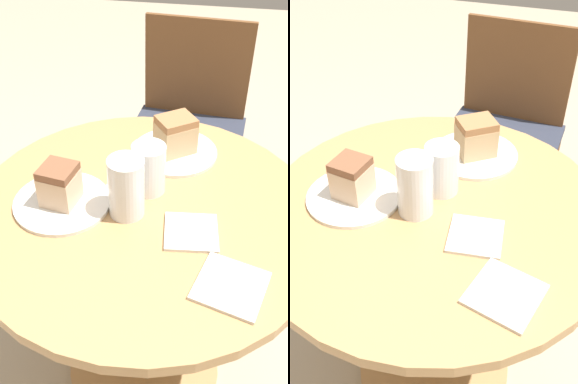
% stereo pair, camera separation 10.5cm
% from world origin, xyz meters
% --- Properties ---
extents(ground_plane, '(8.00, 8.00, 0.00)m').
position_xyz_m(ground_plane, '(0.00, 0.00, 0.00)').
color(ground_plane, tan).
extents(table, '(0.84, 0.84, 0.73)m').
position_xyz_m(table, '(0.00, 0.00, 0.53)').
color(table, tan).
rests_on(table, ground_plane).
extents(chair, '(0.50, 0.50, 0.86)m').
position_xyz_m(chair, '(0.03, 0.84, 0.46)').
color(chair, brown).
rests_on(chair, ground_plane).
extents(plate_near, '(0.23, 0.23, 0.01)m').
position_xyz_m(plate_near, '(-0.19, -0.03, 0.74)').
color(plate_near, silver).
rests_on(plate_near, table).
extents(plate_far, '(0.23, 0.23, 0.01)m').
position_xyz_m(plate_far, '(0.04, 0.23, 0.74)').
color(plate_far, silver).
rests_on(plate_far, table).
extents(cake_slice_near, '(0.09, 0.09, 0.10)m').
position_xyz_m(cake_slice_near, '(-0.19, -0.03, 0.79)').
color(cake_slice_near, beige).
rests_on(cake_slice_near, plate_near).
extents(cake_slice_far, '(0.12, 0.12, 0.10)m').
position_xyz_m(cake_slice_far, '(0.04, 0.23, 0.80)').
color(cake_slice_far, tan).
rests_on(cake_slice_far, plate_far).
extents(glass_lemonade, '(0.08, 0.08, 0.13)m').
position_xyz_m(glass_lemonade, '(0.00, 0.06, 0.79)').
color(glass_lemonade, silver).
rests_on(glass_lemonade, table).
extents(glass_water, '(0.08, 0.08, 0.15)m').
position_xyz_m(glass_water, '(-0.03, -0.03, 0.80)').
color(glass_water, silver).
rests_on(glass_water, table).
extents(napkin_stack, '(0.16, 0.16, 0.01)m').
position_xyz_m(napkin_stack, '(0.21, -0.21, 0.74)').
color(napkin_stack, silver).
rests_on(napkin_stack, table).
extents(fork, '(0.10, 0.14, 0.00)m').
position_xyz_m(fork, '(-0.09, 0.06, 0.74)').
color(fork, silver).
rests_on(fork, table).
extents(napkin_side, '(0.13, 0.13, 0.01)m').
position_xyz_m(napkin_side, '(0.12, -0.08, 0.74)').
color(napkin_side, silver).
rests_on(napkin_side, table).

